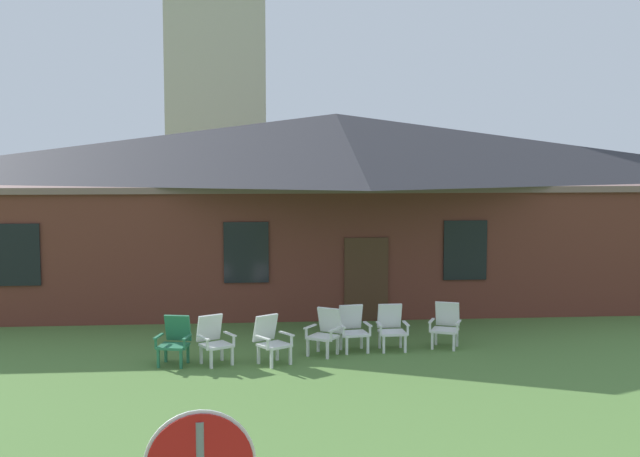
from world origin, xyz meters
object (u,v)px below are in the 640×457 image
Objects in this scene: lawn_chair_left_end at (271,338)px; lawn_chair_right_end at (353,327)px; lawn_chair_near_door at (214,339)px; lawn_chair_under_eave at (446,324)px; lawn_chair_far_side at (391,326)px; lawn_chair_middle at (326,331)px; lawn_chair_by_porch at (175,339)px.

lawn_chair_left_end is 1.00× the size of lawn_chair_right_end.
lawn_chair_near_door is 5.03m from lawn_chair_under_eave.
lawn_chair_far_side is (0.83, 0.03, 0.00)m from lawn_chair_right_end.
lawn_chair_near_door and lawn_chair_right_end have the same top height.
lawn_chair_near_door is 1.00× the size of lawn_chair_far_side.
lawn_chair_left_end is (1.13, -0.09, 0.00)m from lawn_chair_near_door.
lawn_chair_near_door is 1.00× the size of lawn_chair_middle.
lawn_chair_middle is 1.47m from lawn_chair_far_side.
lawn_chair_near_door is 1.00× the size of lawn_chair_under_eave.
lawn_chair_left_end is 1.00× the size of lawn_chair_under_eave.
lawn_chair_left_end is at bearing -164.63° from lawn_chair_under_eave.
lawn_chair_by_porch is 1.00× the size of lawn_chair_right_end.
lawn_chair_middle is 2.69m from lawn_chair_under_eave.
lawn_chair_near_door is at bearing -167.24° from lawn_chair_far_side.
lawn_chair_left_end and lawn_chair_middle have the same top height.
lawn_chair_right_end and lawn_chair_far_side have the same top height.
lawn_chair_by_porch and lawn_chair_under_eave have the same top height.
lawn_chair_middle is at bearing 28.35° from lawn_chair_left_end.
lawn_chair_by_porch and lawn_chair_near_door have the same top height.
lawn_chair_left_end is at bearing -151.65° from lawn_chair_middle.
lawn_chair_under_eave is at bearing 4.03° from lawn_chair_right_end.
lawn_chair_near_door and lawn_chair_middle have the same top height.
lawn_chair_left_end is at bearing -160.22° from lawn_chair_far_side.
lawn_chair_under_eave is (2.05, 0.14, 0.00)m from lawn_chair_right_end.
lawn_chair_far_side is (1.44, 0.31, 0.00)m from lawn_chair_middle.
lawn_chair_left_end is at bearing -3.17° from lawn_chair_by_porch.
lawn_chair_by_porch is 5.78m from lawn_chair_under_eave.
lawn_chair_left_end is (1.89, -0.10, 0.00)m from lawn_chair_by_porch.
lawn_chair_far_side is at bearing 12.76° from lawn_chair_near_door.
lawn_chair_right_end is (3.65, 0.80, 0.00)m from lawn_chair_by_porch.
lawn_chair_near_door is 3.82m from lawn_chair_far_side.
lawn_chair_near_door is (0.76, -0.02, 0.00)m from lawn_chair_by_porch.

